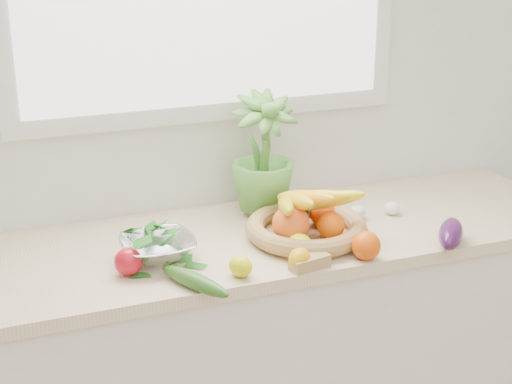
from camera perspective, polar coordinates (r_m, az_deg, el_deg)
name	(u,v)px	position (r m, az deg, el deg)	size (l,w,h in m)	color
back_wall	(206,74)	(2.55, -3.63, 8.55)	(4.50, 0.02, 2.70)	white
counter_cabinet	(240,368)	(2.65, -1.20, -12.67)	(2.20, 0.58, 0.86)	silver
countertop	(239,243)	(2.43, -1.27, -3.75)	(2.24, 0.62, 0.04)	beige
orange_loose	(366,246)	(2.28, 8.02, -3.89)	(0.08, 0.08, 0.08)	#E24C07
lemon_a	(241,266)	(2.17, -1.13, -5.43)	(0.06, 0.07, 0.06)	#D8CB0B
lemon_b	(299,259)	(2.21, 3.18, -4.88)	(0.06, 0.08, 0.06)	#DA990B
lemon_c	(300,245)	(2.29, 3.24, -3.88)	(0.07, 0.08, 0.07)	#FFF70D
apple	(128,262)	(2.20, -9.27, -5.03)	(0.08, 0.08, 0.08)	#B00E1C
ginger	(310,262)	(2.22, 3.93, -5.14)	(0.12, 0.05, 0.04)	tan
garlic_a	(392,208)	(2.62, 9.86, -1.17)	(0.05, 0.05, 0.04)	white
garlic_b	(358,212)	(2.57, 7.41, -1.49)	(0.05, 0.05, 0.05)	white
garlic_c	(331,227)	(2.45, 5.50, -2.55)	(0.06, 0.06, 0.05)	white
eggplant	(451,234)	(2.42, 13.98, -2.95)	(0.07, 0.19, 0.08)	#36103C
cucumber	(195,281)	(2.11, -4.48, -6.49)	(0.05, 0.25, 0.05)	#205218
radish	(322,260)	(2.25, 4.80, -4.92)	(0.03, 0.03, 0.03)	#B71637
potted_herb	(263,152)	(2.53, 0.53, 2.92)	(0.22, 0.22, 0.39)	#519335
fruit_basket	(306,222)	(2.40, 3.63, -2.18)	(0.48, 0.48, 0.19)	tan
colander_with_spinach	(158,243)	(2.26, -7.17, -3.67)	(0.22, 0.22, 0.12)	white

